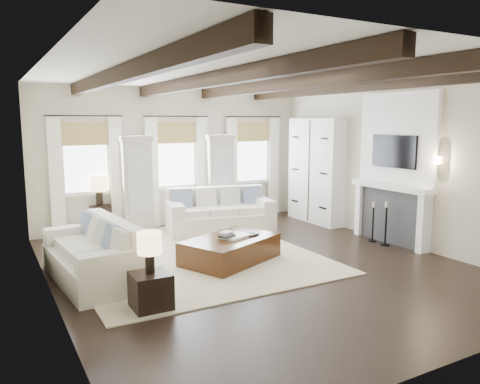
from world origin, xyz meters
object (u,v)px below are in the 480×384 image
ottoman (230,250)px  side_table_back (100,219)px  side_table_front (151,291)px  sofa_back (219,215)px  sofa_left (96,256)px

ottoman → side_table_back: side_table_back is taller
ottoman → side_table_back: (-1.50, 3.26, 0.10)m
ottoman → side_table_front: 2.30m
sofa_back → side_table_back: bearing=153.3°
ottoman → side_table_back: size_ratio=2.63×
sofa_back → side_table_front: 4.37m
sofa_left → sofa_back: bearing=32.0°
sofa_back → ottoman: bearing=-111.7°
ottoman → side_table_front: size_ratio=3.39×
sofa_back → side_table_back: (-2.33, 1.17, -0.08)m
ottoman → side_table_front: (-1.87, -1.33, 0.03)m
sofa_back → sofa_left: size_ratio=1.08×
sofa_back → side_table_front: bearing=-128.3°
sofa_back → side_table_front: sofa_back is taller
sofa_left → ottoman: (2.25, -0.17, -0.16)m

